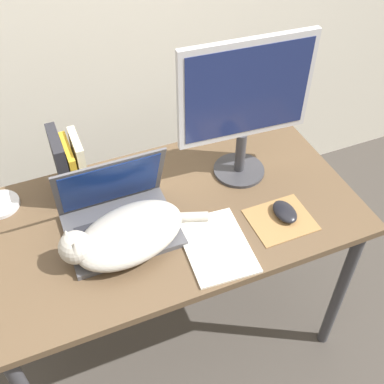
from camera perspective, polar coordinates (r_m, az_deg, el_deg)
name	(u,v)px	position (r m, az deg, el deg)	size (l,w,h in m)	color
desk	(170,230)	(1.66, -2.62, -4.47)	(1.25, 0.67, 0.76)	brown
laptop	(118,216)	(1.53, -8.71, -2.79)	(0.35, 0.27, 0.27)	#4C4C51
cat	(125,235)	(1.47, -7.97, -5.11)	(0.48, 0.30, 0.13)	#B2ADA3
external_monitor	(245,102)	(1.56, 6.33, 10.55)	(0.45, 0.18, 0.51)	#333338
mousepad	(281,220)	(1.60, 10.46, -3.26)	(0.20, 0.17, 0.00)	olive
computer_mouse	(285,212)	(1.60, 10.94, -2.32)	(0.07, 0.10, 0.03)	black
book_row	(69,167)	(1.64, -14.33, 2.94)	(0.09, 0.16, 0.24)	#232328
notepad	(216,246)	(1.50, 2.88, -6.40)	(0.21, 0.28, 0.01)	silver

